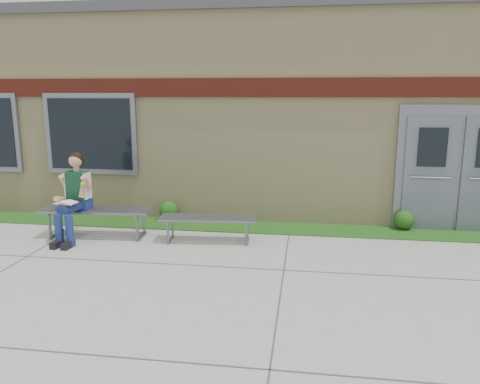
# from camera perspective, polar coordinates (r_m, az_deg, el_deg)

# --- Properties ---
(ground) EXTENTS (80.00, 80.00, 0.00)m
(ground) POSITION_cam_1_polar(r_m,az_deg,el_deg) (6.51, -3.84, -10.64)
(ground) COLOR #9E9E99
(ground) RESTS_ON ground
(grass_strip) EXTENTS (16.00, 0.80, 0.02)m
(grass_strip) POSITION_cam_1_polar(r_m,az_deg,el_deg) (8.93, -0.36, -4.22)
(grass_strip) COLOR #265015
(grass_strip) RESTS_ON ground
(school_building) EXTENTS (16.20, 6.22, 4.20)m
(school_building) POSITION_cam_1_polar(r_m,az_deg,el_deg) (11.94, 2.09, 10.07)
(school_building) COLOR beige
(school_building) RESTS_ON ground
(bench_left) EXTENTS (1.97, 0.66, 0.50)m
(bench_left) POSITION_cam_1_polar(r_m,az_deg,el_deg) (8.63, -17.02, -2.72)
(bench_left) COLOR slate
(bench_left) RESTS_ON ground
(bench_right) EXTENTS (1.68, 0.58, 0.43)m
(bench_right) POSITION_cam_1_polar(r_m,az_deg,el_deg) (8.01, -3.90, -3.76)
(bench_right) COLOR slate
(bench_right) RESTS_ON ground
(girl) EXTENTS (0.54, 0.92, 1.51)m
(girl) POSITION_cam_1_polar(r_m,az_deg,el_deg) (8.47, -19.61, -0.40)
(girl) COLOR navy
(girl) RESTS_ON ground
(shrub_mid) EXTENTS (0.38, 0.38, 0.38)m
(shrub_mid) POSITION_cam_1_polar(r_m,az_deg,el_deg) (9.42, -8.70, -2.24)
(shrub_mid) COLOR #265015
(shrub_mid) RESTS_ON grass_strip
(shrub_east) EXTENTS (0.36, 0.36, 0.36)m
(shrub_east) POSITION_cam_1_polar(r_m,az_deg,el_deg) (9.20, 19.37, -3.21)
(shrub_east) COLOR #265015
(shrub_east) RESTS_ON grass_strip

